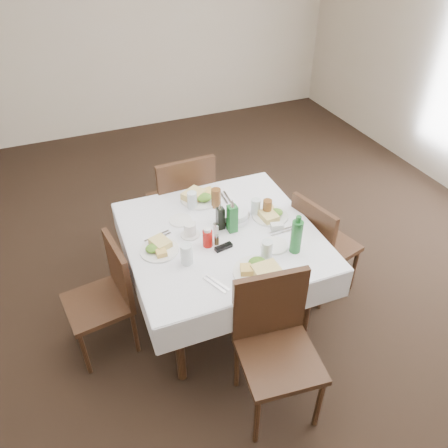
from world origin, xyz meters
name	(u,v)px	position (x,y,z in m)	size (l,w,h in m)	color
ground_plane	(215,304)	(0.00, 0.00, 0.00)	(7.00, 7.00, 0.00)	black
room_shell	(211,92)	(0.00, 0.00, 1.71)	(6.04, 7.04, 2.80)	beige
dining_table	(221,243)	(0.02, -0.08, 0.68)	(1.29, 1.29, 0.76)	black
chair_north	(183,200)	(-0.01, 0.67, 0.57)	(0.48, 0.48, 0.99)	black
chair_south	(274,338)	(0.05, -0.84, 0.54)	(0.50, 0.50, 0.94)	black
chair_east	(319,242)	(0.79, -0.16, 0.50)	(0.50, 0.50, 0.88)	black
chair_west	(108,292)	(-0.78, -0.04, 0.48)	(0.45, 0.45, 0.85)	black
meal_north	(200,196)	(0.03, 0.36, 0.79)	(0.31, 0.31, 0.07)	white
meal_south	(259,270)	(0.09, -0.53, 0.79)	(0.30, 0.30, 0.07)	white
meal_east	(271,215)	(0.42, -0.04, 0.78)	(0.26, 0.26, 0.06)	white
meal_west	(159,248)	(-0.41, -0.09, 0.78)	(0.25, 0.25, 0.05)	white
side_plate_a	(181,220)	(-0.19, 0.16, 0.77)	(0.16, 0.16, 0.01)	white
side_plate_b	(274,246)	(0.29, -0.34, 0.77)	(0.18, 0.18, 0.01)	white
water_n	(192,200)	(-0.05, 0.28, 0.83)	(0.07, 0.07, 0.13)	silver
water_s	(267,250)	(0.19, -0.42, 0.83)	(0.07, 0.07, 0.13)	silver
water_e	(256,207)	(0.33, 0.03, 0.82)	(0.07, 0.07, 0.12)	silver
water_w	(187,254)	(-0.28, -0.27, 0.83)	(0.08, 0.08, 0.14)	silver
iced_tea_a	(216,198)	(0.11, 0.23, 0.84)	(0.07, 0.07, 0.15)	brown
iced_tea_b	(267,208)	(0.40, -0.02, 0.83)	(0.06, 0.06, 0.13)	brown
bread_basket	(234,215)	(0.17, 0.03, 0.80)	(0.22, 0.22, 0.07)	silver
oil_cruet_dark	(220,218)	(0.04, -0.02, 0.85)	(0.05, 0.05, 0.21)	black
oil_cruet_green	(232,217)	(0.10, -0.08, 0.87)	(0.06, 0.06, 0.26)	#1F692C
ketchup_bottle	(208,238)	(-0.11, -0.16, 0.83)	(0.06, 0.06, 0.14)	#A80F0A
salt_shaker	(216,229)	(-0.01, -0.07, 0.80)	(0.04, 0.04, 0.08)	white
pepper_shaker	(217,240)	(-0.05, -0.17, 0.80)	(0.03, 0.03, 0.07)	#43311A
coffee_mug	(190,230)	(-0.17, -0.02, 0.81)	(0.13, 0.13, 0.09)	white
sunglasses	(224,247)	(-0.02, -0.23, 0.77)	(0.12, 0.06, 0.03)	black
green_bottle	(296,236)	(0.39, -0.43, 0.88)	(0.07, 0.07, 0.27)	#1F692C
sugar_caddy	(277,226)	(0.39, -0.18, 0.79)	(0.10, 0.07, 0.04)	white
cutlery_n	(226,198)	(0.22, 0.29, 0.77)	(0.06, 0.20, 0.01)	silver
cutlery_s	(216,284)	(-0.19, -0.52, 0.77)	(0.11, 0.19, 0.01)	silver
cutlery_e	(282,231)	(0.41, -0.22, 0.77)	(0.18, 0.05, 0.01)	silver
cutlery_w	(158,237)	(-0.38, 0.04, 0.77)	(0.19, 0.10, 0.01)	silver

